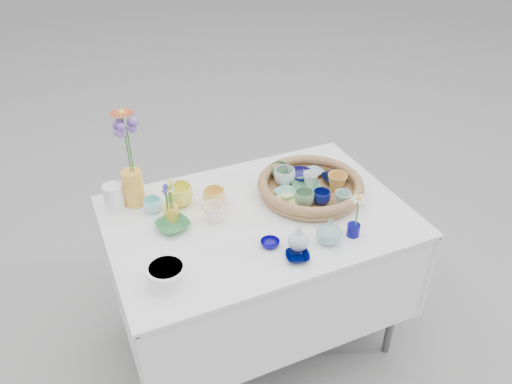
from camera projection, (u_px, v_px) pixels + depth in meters
name	position (u px, v px, depth m)	size (l,w,h in m)	color
ground	(258.00, 335.00, 2.55)	(80.00, 80.00, 0.00)	gray
display_table	(258.00, 335.00, 2.55)	(1.26, 0.86, 0.77)	white
wicker_tray	(310.00, 187.00, 2.23)	(0.47, 0.47, 0.08)	brown
tray_ceramic_0	(300.00, 175.00, 2.32)	(0.12, 0.12, 0.04)	#18125B
tray_ceramic_1	(334.00, 179.00, 2.30)	(0.11, 0.11, 0.03)	black
tray_ceramic_2	(337.00, 182.00, 2.23)	(0.09, 0.09, 0.08)	gold
tray_ceramic_3	(306.00, 186.00, 2.24)	(0.13, 0.13, 0.03)	#50996B
tray_ceramic_4	(304.00, 198.00, 2.13)	(0.09, 0.09, 0.07)	#64976E
tray_ceramic_5	(286.00, 193.00, 2.21)	(0.10, 0.10, 0.02)	#7FC9B6
tray_ceramic_6	(284.00, 177.00, 2.27)	(0.10, 0.10, 0.08)	silver
tray_ceramic_7	(311.00, 180.00, 2.26)	(0.07, 0.07, 0.07)	silver
tray_ceramic_8	(314.00, 172.00, 2.35)	(0.09, 0.09, 0.02)	#86BBC8
tray_ceramic_9	(321.00, 197.00, 2.14)	(0.08, 0.08, 0.06)	navy
tray_ceramic_10	(287.00, 202.00, 2.15)	(0.10, 0.10, 0.02)	#E7E084
tray_ceramic_11	(342.00, 199.00, 2.13)	(0.07, 0.07, 0.07)	#8EBEB9
tray_ceramic_12	(279.00, 171.00, 2.32)	(0.08, 0.08, 0.07)	#4D7D55
loose_ceramic_0	(179.00, 195.00, 2.16)	(0.12, 0.12, 0.09)	#F3F04A
loose_ceramic_1	(214.00, 198.00, 2.16)	(0.10, 0.10, 0.08)	#FFCE65
loose_ceramic_2	(173.00, 226.00, 2.03)	(0.13, 0.13, 0.03)	#358649
loose_ceramic_3	(214.00, 213.00, 2.06)	(0.09, 0.09, 0.08)	#FFF0CF
loose_ceramic_4	(270.00, 243.00, 1.94)	(0.08, 0.08, 0.02)	#060076
loose_ceramic_5	(152.00, 205.00, 2.13)	(0.08, 0.08, 0.06)	#95EDE9
loose_ceramic_6	(297.00, 257.00, 1.88)	(0.09, 0.09, 0.02)	#000536
fluted_bowl	(167.00, 275.00, 1.76)	(0.15, 0.15, 0.08)	white
bud_vase_paleblue	(299.00, 237.00, 1.90)	(0.08, 0.08, 0.12)	silver
bud_vase_seafoam	(330.00, 231.00, 1.94)	(0.10, 0.10, 0.11)	#87B7AF
bud_vase_cobalt	(353.00, 230.00, 1.99)	(0.05, 0.05, 0.05)	#070565
single_daisy	(357.00, 213.00, 1.94)	(0.08, 0.08, 0.15)	white
tall_vase_yellow	(134.00, 188.00, 2.14)	(0.09, 0.09, 0.16)	#FFB53C
gerbera	(126.00, 143.00, 2.03)	(0.11, 0.11, 0.29)	#D95228
hydrangea	(130.00, 150.00, 2.04)	(0.08, 0.08, 0.29)	#6D4AB2
white_pitcher	(114.00, 197.00, 2.13)	(0.12, 0.09, 0.11)	white
daisy_cup	(172.00, 213.00, 2.08)	(0.06, 0.06, 0.07)	yellow
daisy_posy	(169.00, 195.00, 2.01)	(0.08, 0.08, 0.14)	white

